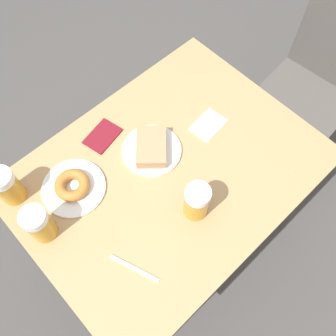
% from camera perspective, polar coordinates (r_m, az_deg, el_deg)
% --- Properties ---
extents(ground_plane, '(8.00, 8.00, 0.00)m').
position_cam_1_polar(ground_plane, '(1.95, 0.00, -10.01)').
color(ground_plane, '#474442').
extents(table, '(0.77, 1.02, 0.72)m').
position_cam_1_polar(table, '(1.33, 0.00, -1.62)').
color(table, tan).
rests_on(table, ground_plane).
extents(chair, '(0.43, 0.43, 0.93)m').
position_cam_1_polar(chair, '(1.88, 22.43, 13.30)').
color(chair, '#514C47').
rests_on(chair, ground_plane).
extents(plate_with_cake, '(0.21, 0.21, 0.05)m').
position_cam_1_polar(plate_with_cake, '(1.30, -2.53, 3.02)').
color(plate_with_cake, white).
rests_on(plate_with_cake, table).
extents(plate_with_donut, '(0.21, 0.21, 0.05)m').
position_cam_1_polar(plate_with_donut, '(1.27, -14.28, -2.73)').
color(plate_with_donut, white).
rests_on(plate_with_donut, table).
extents(beer_mug_left, '(0.08, 0.08, 0.14)m').
position_cam_1_polar(beer_mug_left, '(1.28, -23.30, -2.56)').
color(beer_mug_left, '#C68C23').
rests_on(beer_mug_left, table).
extents(beer_mug_center, '(0.08, 0.08, 0.14)m').
position_cam_1_polar(beer_mug_center, '(1.19, -19.04, -8.08)').
color(beer_mug_center, '#C68C23').
rests_on(beer_mug_center, table).
extents(beer_mug_right, '(0.08, 0.08, 0.14)m').
position_cam_1_polar(beer_mug_right, '(1.16, 4.40, -5.12)').
color(beer_mug_right, '#C68C23').
rests_on(beer_mug_right, table).
extents(napkin_folded, '(0.10, 0.13, 0.00)m').
position_cam_1_polar(napkin_folded, '(1.38, 6.15, 6.54)').
color(napkin_folded, white).
rests_on(napkin_folded, table).
extents(fork, '(0.16, 0.07, 0.00)m').
position_cam_1_polar(fork, '(1.17, -5.18, -14.99)').
color(fork, silver).
rests_on(fork, table).
extents(passport_near_edge, '(0.11, 0.14, 0.01)m').
position_cam_1_polar(passport_near_edge, '(1.36, -9.95, 4.81)').
color(passport_near_edge, maroon).
rests_on(passport_near_edge, table).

